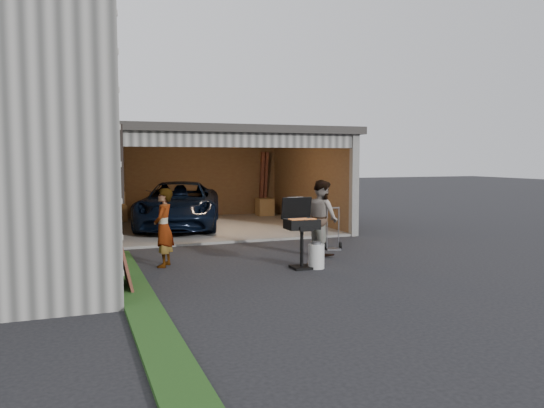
{
  "coord_description": "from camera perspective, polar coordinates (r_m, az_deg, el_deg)",
  "views": [
    {
      "loc": [
        -3.11,
        -8.83,
        2.09
      ],
      "look_at": [
        0.68,
        1.2,
        1.15
      ],
      "focal_mm": 35.0,
      "sensor_mm": 36.0,
      "label": 1
    }
  ],
  "objects": [
    {
      "name": "man",
      "position": [
        11.39,
        5.38,
        -1.46
      ],
      "size": [
        0.69,
        0.85,
        1.62
      ],
      "primitive_type": "imported",
      "rotation": [
        0.0,
        0.0,
        1.68
      ],
      "color": "#512420",
      "rests_on": "ground"
    },
    {
      "name": "garage",
      "position": [
        16.1,
        -6.79,
        4.19
      ],
      "size": [
        6.8,
        6.3,
        2.9
      ],
      "color": "#605E59",
      "rests_on": "ground"
    },
    {
      "name": "plywood_panel",
      "position": [
        8.71,
        -15.75,
        -5.63
      ],
      "size": [
        0.26,
        0.92,
        1.02
      ],
      "primitive_type": "cube",
      "rotation": [
        0.0,
        -0.21,
        0.0
      ],
      "color": "#4F251B",
      "rests_on": "ground"
    },
    {
      "name": "propane_tank",
      "position": [
        10.09,
        4.78,
        -5.63
      ],
      "size": [
        0.41,
        0.41,
        0.46
      ],
      "primitive_type": "cylinder",
      "rotation": [
        0.0,
        0.0,
        -0.44
      ],
      "color": "silver",
      "rests_on": "ground"
    },
    {
      "name": "woman",
      "position": [
        10.34,
        -11.57,
        -2.51
      ],
      "size": [
        0.56,
        0.65,
        1.51
      ],
      "primitive_type": "imported",
      "rotation": [
        0.0,
        0.0,
        -2.0
      ],
      "color": "#9AABC1",
      "rests_on": "ground"
    },
    {
      "name": "groundcover_strip",
      "position": [
        8.14,
        -14.16,
        -9.8
      ],
      "size": [
        0.5,
        8.0,
        0.06
      ],
      "primitive_type": "cube",
      "color": "#193814",
      "rests_on": "ground"
    },
    {
      "name": "hand_truck",
      "position": [
        12.19,
        6.59,
        -4.01
      ],
      "size": [
        0.43,
        0.38,
        0.97
      ],
      "rotation": [
        0.0,
        0.0,
        -0.28
      ],
      "color": "slate",
      "rests_on": "ground"
    },
    {
      "name": "minivan",
      "position": [
        15.67,
        -9.94,
        -0.29
      ],
      "size": [
        3.42,
        5.2,
        1.33
      ],
      "primitive_type": "imported",
      "rotation": [
        0.0,
        0.0,
        -0.28
      ],
      "color": "black",
      "rests_on": "ground"
    },
    {
      "name": "ground",
      "position": [
        9.59,
        -1.27,
        -7.57
      ],
      "size": [
        80.0,
        80.0,
        0.0
      ],
      "primitive_type": "plane",
      "color": "black",
      "rests_on": "ground"
    },
    {
      "name": "bbq_grill",
      "position": [
        9.99,
        3.15,
        -2.45
      ],
      "size": [
        0.6,
        0.53,
        1.34
      ],
      "color": "black",
      "rests_on": "ground"
    }
  ]
}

